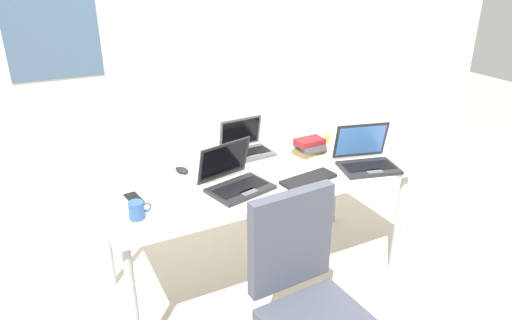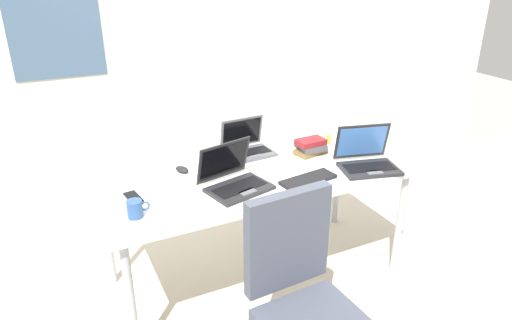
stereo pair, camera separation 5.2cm
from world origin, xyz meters
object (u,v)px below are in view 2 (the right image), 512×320
(pill_bottle, at_px, (329,138))
(coffee_mug, at_px, (135,209))
(desk_lamp, at_px, (103,148))
(laptop_by_keyboard, at_px, (235,180))
(laptop_back_left, at_px, (367,160))
(computer_mouse, at_px, (182,169))
(cell_phone, at_px, (133,197))
(book_stack, at_px, (311,146))
(laptop_center, at_px, (248,147))
(external_keyboard, at_px, (308,180))

(pill_bottle, relative_size, coffee_mug, 0.70)
(desk_lamp, xyz_separation_m, laptop_by_keyboard, (0.61, -0.40, -0.15))
(laptop_back_left, xyz_separation_m, pill_bottle, (0.02, 0.43, -0.01))
(computer_mouse, height_order, cell_phone, computer_mouse)
(pill_bottle, xyz_separation_m, book_stack, (-0.21, -0.10, 0.01))
(desk_lamp, bearing_deg, laptop_center, 0.48)
(book_stack, bearing_deg, coffee_mug, -165.77)
(laptop_by_keyboard, bearing_deg, desk_lamp, 146.95)
(laptop_center, bearing_deg, desk_lamp, -179.52)
(laptop_center, xyz_separation_m, pill_bottle, (0.56, -0.08, -0.00))
(laptop_back_left, bearing_deg, pill_bottle, 87.92)
(desk_lamp, relative_size, book_stack, 1.81)
(laptop_center, xyz_separation_m, external_keyboard, (0.14, -0.51, -0.03))
(book_stack, bearing_deg, laptop_back_left, -59.43)
(external_keyboard, distance_m, coffee_mug, 0.96)
(desk_lamp, xyz_separation_m, coffee_mug, (0.06, -0.47, -0.15))
(desk_lamp, bearing_deg, book_stack, -8.10)
(external_keyboard, relative_size, pill_bottle, 4.18)
(external_keyboard, height_order, book_stack, book_stack)
(book_stack, bearing_deg, desk_lamp, 171.90)
(desk_lamp, height_order, coffee_mug, desk_lamp)
(laptop_back_left, distance_m, external_keyboard, 0.41)
(desk_lamp, height_order, laptop_center, desk_lamp)
(laptop_back_left, bearing_deg, desk_lamp, 160.71)
(desk_lamp, relative_size, laptop_by_keyboard, 1.03)
(desk_lamp, xyz_separation_m, cell_phone, (0.09, -0.27, -0.19))
(laptop_center, xyz_separation_m, cell_phone, (-0.79, -0.28, -0.04))
(external_keyboard, distance_m, computer_mouse, 0.74)
(laptop_by_keyboard, xyz_separation_m, computer_mouse, (-0.20, 0.32, -0.03))
(laptop_center, xyz_separation_m, laptop_by_keyboard, (-0.27, -0.41, 0.00))
(laptop_center, distance_m, computer_mouse, 0.47)
(laptop_back_left, relative_size, pill_bottle, 4.96)
(computer_mouse, xyz_separation_m, coffee_mug, (-0.36, -0.39, 0.03))
(book_stack, bearing_deg, pill_bottle, 26.58)
(laptop_center, bearing_deg, coffee_mug, -149.58)
(external_keyboard, bearing_deg, laptop_by_keyboard, 157.55)
(pill_bottle, distance_m, coffee_mug, 1.44)
(desk_lamp, height_order, laptop_by_keyboard, desk_lamp)
(coffee_mug, bearing_deg, external_keyboard, -1.87)
(desk_lamp, relative_size, computer_mouse, 4.17)
(laptop_back_left, relative_size, coffee_mug, 3.47)
(laptop_center, distance_m, coffee_mug, 0.95)
(cell_phone, xyz_separation_m, pill_bottle, (1.36, 0.20, 0.04))
(laptop_by_keyboard, distance_m, book_stack, 0.66)
(desk_lamp, xyz_separation_m, book_stack, (1.23, -0.18, -0.15))
(computer_mouse, relative_size, cell_phone, 0.71)
(cell_phone, bearing_deg, desk_lamp, 98.62)
(cell_phone, bearing_deg, coffee_mug, -106.89)
(laptop_center, height_order, laptop_by_keyboard, laptop_by_keyboard)
(laptop_center, bearing_deg, laptop_back_left, -42.72)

